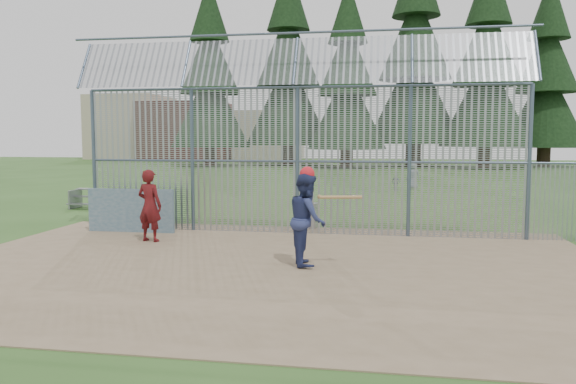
% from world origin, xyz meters
% --- Properties ---
extents(ground, '(120.00, 120.00, 0.00)m').
position_xyz_m(ground, '(0.00, 0.00, 0.00)').
color(ground, '#2D511E').
rests_on(ground, ground).
extents(dirt_infield, '(14.00, 10.00, 0.02)m').
position_xyz_m(dirt_infield, '(0.00, -0.50, 0.01)').
color(dirt_infield, '#756047').
rests_on(dirt_infield, ground).
extents(dugout_wall, '(2.50, 0.12, 1.20)m').
position_xyz_m(dugout_wall, '(-4.60, 2.90, 0.62)').
color(dugout_wall, '#38566B').
rests_on(dugout_wall, dirt_infield).
extents(batter, '(0.93, 1.07, 1.90)m').
position_xyz_m(batter, '(0.80, -0.33, 0.97)').
color(batter, navy).
rests_on(batter, dirt_infield).
extents(onlooker, '(0.74, 0.56, 1.83)m').
position_xyz_m(onlooker, '(-3.49, 1.63, 0.93)').
color(onlooker, maroon).
rests_on(onlooker, dirt_infield).
extents(bg_kid_standing, '(0.69, 0.45, 1.40)m').
position_xyz_m(bg_kid_standing, '(3.81, 17.76, 0.70)').
color(bg_kid_standing, slate).
rests_on(bg_kid_standing, ground).
extents(bg_kid_seated, '(0.53, 0.50, 0.88)m').
position_xyz_m(bg_kid_seated, '(2.94, 16.67, 0.44)').
color(bg_kid_seated, slate).
rests_on(bg_kid_seated, ground).
extents(batting_gear, '(1.28, 0.42, 0.66)m').
position_xyz_m(batting_gear, '(0.90, -0.35, 1.83)').
color(batting_gear, red).
rests_on(batting_gear, ground).
extents(trash_can, '(0.56, 0.56, 0.82)m').
position_xyz_m(trash_can, '(0.19, 4.54, 0.38)').
color(trash_can, gray).
rests_on(trash_can, ground).
extents(bleacher, '(3.00, 0.95, 0.72)m').
position_xyz_m(bleacher, '(-7.72, 7.70, 0.41)').
color(bleacher, slate).
rests_on(bleacher, ground).
extents(backstop_fence, '(20.09, 0.81, 5.30)m').
position_xyz_m(backstop_fence, '(1.81, 3.43, 2.36)').
color(backstop_fence, '#47566B').
rests_on(backstop_fence, ground).
extents(conifer_row, '(38.48, 12.26, 20.20)m').
position_xyz_m(conifer_row, '(1.93, 41.51, 10.83)').
color(conifer_row, '#332319').
rests_on(conifer_row, ground).
extents(distant_buildings, '(26.50, 10.50, 8.00)m').
position_xyz_m(distant_buildings, '(-23.18, 56.49, 3.60)').
color(distant_buildings, brown).
rests_on(distant_buildings, ground).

